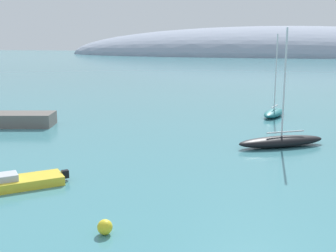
{
  "coord_description": "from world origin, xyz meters",
  "views": [
    {
      "loc": [
        6.92,
        -7.31,
        9.15
      ],
      "look_at": [
        -0.01,
        26.05,
        2.16
      ],
      "focal_mm": 45.89,
      "sensor_mm": 36.0,
      "label": 1
    }
  ],
  "objects_px": {
    "motorboat_yellow_alongside_breakwater": "(20,182)",
    "mooring_buoy_yellow": "(105,227)",
    "sailboat_black_mid_mooring": "(281,141)",
    "sailboat_teal_outer_mooring": "(274,112)"
  },
  "relations": [
    {
      "from": "sailboat_black_mid_mooring",
      "to": "motorboat_yellow_alongside_breakwater",
      "type": "xyz_separation_m",
      "value": [
        -16.52,
        -13.87,
        -0.21
      ]
    },
    {
      "from": "sailboat_black_mid_mooring",
      "to": "mooring_buoy_yellow",
      "type": "distance_m",
      "value": 21.1
    },
    {
      "from": "sailboat_black_mid_mooring",
      "to": "mooring_buoy_yellow",
      "type": "height_order",
      "value": "sailboat_black_mid_mooring"
    },
    {
      "from": "sailboat_teal_outer_mooring",
      "to": "mooring_buoy_yellow",
      "type": "relative_size",
      "value": 13.14
    },
    {
      "from": "motorboat_yellow_alongside_breakwater",
      "to": "mooring_buoy_yellow",
      "type": "xyz_separation_m",
      "value": [
        7.49,
        -5.19,
        0.04
      ]
    },
    {
      "from": "sailboat_black_mid_mooring",
      "to": "motorboat_yellow_alongside_breakwater",
      "type": "relative_size",
      "value": 1.91
    },
    {
      "from": "mooring_buoy_yellow",
      "to": "motorboat_yellow_alongside_breakwater",
      "type": "bearing_deg",
      "value": 145.26
    },
    {
      "from": "mooring_buoy_yellow",
      "to": "sailboat_black_mid_mooring",
      "type": "bearing_deg",
      "value": 64.65
    },
    {
      "from": "motorboat_yellow_alongside_breakwater",
      "to": "mooring_buoy_yellow",
      "type": "bearing_deg",
      "value": 106.51
    },
    {
      "from": "motorboat_yellow_alongside_breakwater",
      "to": "sailboat_black_mid_mooring",
      "type": "bearing_deg",
      "value": -178.74
    }
  ]
}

